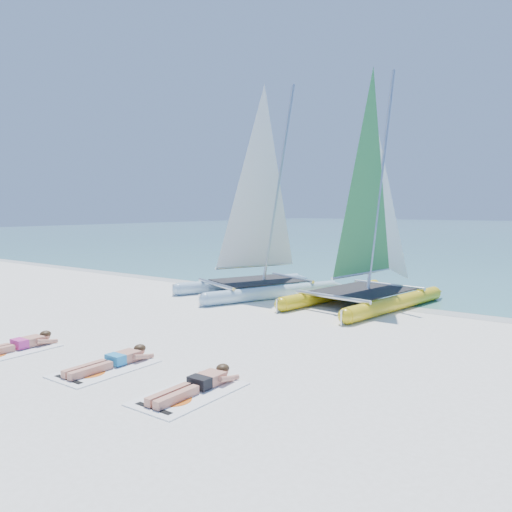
% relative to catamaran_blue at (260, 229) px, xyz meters
% --- Properties ---
extents(ground, '(140.00, 140.00, 0.00)m').
position_rel_catamaran_blue_xyz_m(ground, '(2.22, -4.69, -2.20)').
color(ground, white).
rests_on(ground, ground).
extents(wet_sand_strip, '(140.00, 1.40, 0.01)m').
position_rel_catamaran_blue_xyz_m(wet_sand_strip, '(2.22, 0.81, -2.19)').
color(wet_sand_strip, silver).
rests_on(wet_sand_strip, ground).
extents(catamaran_blue, '(4.51, 5.97, 7.36)m').
position_rel_catamaran_blue_xyz_m(catamaran_blue, '(0.00, 0.00, 0.00)').
color(catamaran_blue, '#A6C6DB').
rests_on(catamaran_blue, ground).
extents(catamaran_yellow, '(3.40, 5.95, 7.39)m').
position_rel_catamaran_blue_xyz_m(catamaran_yellow, '(3.79, 0.68, 0.13)').
color(catamaran_yellow, yellow).
rests_on(catamaran_yellow, ground).
extents(towel_a, '(1.00, 1.85, 0.02)m').
position_rel_catamaran_blue_xyz_m(towel_a, '(-0.09, -8.63, -2.19)').
color(towel_a, white).
rests_on(towel_a, ground).
extents(sunbather_a, '(0.37, 1.73, 0.26)m').
position_rel_catamaran_blue_xyz_m(sunbather_a, '(-0.09, -8.44, -2.08)').
color(sunbather_a, tan).
rests_on(sunbather_a, towel_a).
extents(towel_b, '(1.00, 1.85, 0.02)m').
position_rel_catamaran_blue_xyz_m(towel_b, '(2.40, -8.16, -2.19)').
color(towel_b, white).
rests_on(towel_b, ground).
extents(sunbather_b, '(0.37, 1.73, 0.26)m').
position_rel_catamaran_blue_xyz_m(sunbather_b, '(2.40, -7.97, -2.08)').
color(sunbather_b, tan).
rests_on(sunbather_b, towel_b).
extents(towel_c, '(1.00, 1.85, 0.02)m').
position_rel_catamaran_blue_xyz_m(towel_c, '(4.49, -8.16, -2.19)').
color(towel_c, white).
rests_on(towel_c, ground).
extents(sunbather_c, '(0.37, 1.73, 0.26)m').
position_rel_catamaran_blue_xyz_m(sunbather_c, '(4.49, -7.97, -2.08)').
color(sunbather_c, tan).
rests_on(sunbather_c, towel_c).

